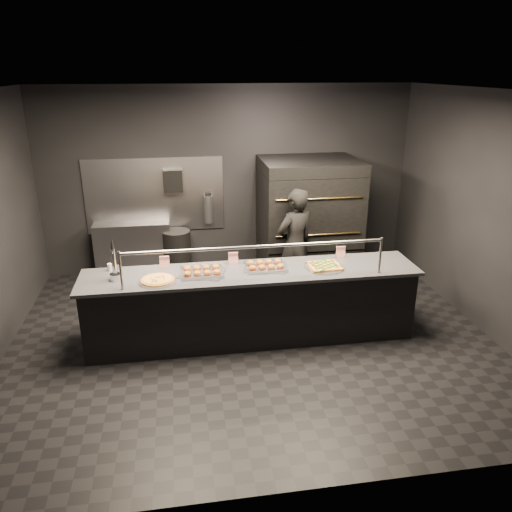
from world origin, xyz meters
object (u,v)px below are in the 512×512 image
Objects in this scene: slider_tray_a at (202,271)px; beer_tap at (115,268)px; service_counter at (252,305)px; towel_dispenser at (173,181)px; square_pizza at (324,266)px; fire_extinguisher at (209,209)px; trash_bin at (177,253)px; prep_shelf at (133,250)px; pizza_oven at (308,219)px; round_pizza at (158,280)px; slider_tray_b at (265,266)px; worker at (295,245)px.

beer_tap is at bearing -178.85° from slider_tray_a.
towel_dispenser is (-0.90, 2.39, 1.09)m from service_counter.
fire_extinguisher is at bearing 117.22° from square_pizza.
towel_dispenser reaches higher than square_pizza.
service_counter is 2.40m from trash_bin.
service_counter is 2.82m from prep_shelf.
trash_bin is (-1.80, 2.26, -0.56)m from square_pizza.
trash_bin is at bearing 97.70° from slider_tray_a.
pizza_oven is at bearing 57.73° from service_counter.
fire_extinguisher is at bearing 1.04° from towel_dispenser.
round_pizza is at bearing -173.03° from service_counter.
slider_tray_a is (-0.60, 0.00, 0.49)m from service_counter.
towel_dispenser is 0.62× the size of slider_tray_b.
worker is at bearing -33.59° from trash_bin.
beer_tap reaches higher than slider_tray_a.
pizza_oven reaches higher than trash_bin.
worker is (1.70, -1.13, 0.45)m from trash_bin.
pizza_oven is 2.20m from trash_bin.
fire_extinguisher is 1.75m from worker.
worker is at bearing 24.87° from beer_tap.
slider_tray_b is at bearing 19.81° from service_counter.
prep_shelf is at bearing 171.46° from pizza_oven.
slider_tray_b is at bearing 34.30° from worker.
slider_tray_b reaches higher than trash_bin.
worker reaches higher than slider_tray_a.
service_counter reaches higher than prep_shelf.
slider_tray_a and slider_tray_b have the same top height.
towel_dispenser reaches higher than fire_extinguisher.
service_counter is 8.48× the size of square_pizza.
prep_shelf is at bearing -51.93° from worker.
beer_tap is at bearing 0.04° from worker.
service_counter is 1.22m from round_pizza.
service_counter reaches higher than slider_tray_a.
fire_extinguisher is at bearing 18.12° from trash_bin.
round_pizza is 0.58× the size of trash_bin.
fire_extinguisher reaches higher than square_pizza.
towel_dispenser reaches higher than slider_tray_b.
towel_dispenser is 0.59× the size of slider_tray_a.
slider_tray_a is (0.30, -2.39, -0.60)m from towel_dispenser.
slider_tray_b is 1.21m from worker.
towel_dispenser is 0.74m from fire_extinguisher.
fire_extinguisher is 2.74m from square_pizza.
beer_tap is 0.51m from round_pizza.
worker is (2.40, -1.23, 0.38)m from prep_shelf.
square_pizza is at bearing -98.74° from pizza_oven.
worker is at bearing -116.62° from pizza_oven.
service_counter is 9.22× the size of round_pizza.
pizza_oven is at bearing -8.54° from prep_shelf.
towel_dispenser is at bearing 110.63° from service_counter.
slider_tray_a is 0.78× the size of trash_bin.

